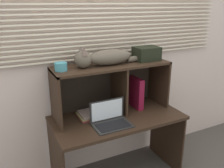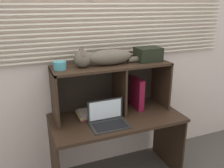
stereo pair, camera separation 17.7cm
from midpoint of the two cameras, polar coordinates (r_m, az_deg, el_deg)
name	(u,v)px [view 1 (the left image)]	position (r m, az deg, el deg)	size (l,w,h in m)	color
back_panel_with_blinds	(102,54)	(2.47, -4.45, 7.17)	(4.40, 0.08, 2.50)	beige
desk	(117,130)	(2.42, -0.85, -10.80)	(1.25, 0.62, 0.70)	#302015
hutch_shelf_unit	(111,79)	(2.35, -2.29, 1.10)	(1.14, 0.36, 0.49)	#302015
cat	(104,57)	(2.23, -4.21, 6.27)	(0.74, 0.16, 0.19)	brown
laptop	(110,120)	(2.20, -2.70, -8.46)	(0.34, 0.23, 0.21)	#262626
binder_upright	(136,93)	(2.50, 3.63, -2.09)	(0.06, 0.22, 0.32)	maroon
book_stack	(88,115)	(2.35, -7.88, -7.27)	(0.19, 0.21, 0.05)	brown
small_basket	(61,67)	(2.12, -14.36, 3.98)	(0.11, 0.11, 0.07)	teal
storage_box	(147,54)	(2.44, 6.10, 7.14)	(0.24, 0.19, 0.14)	black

